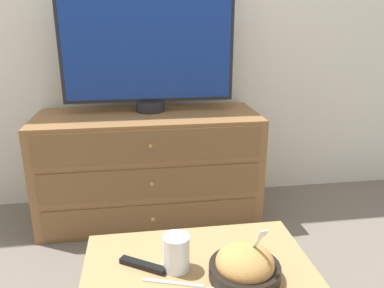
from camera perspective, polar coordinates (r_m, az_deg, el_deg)
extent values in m
plane|color=#70665B|center=(2.60, -7.46, -7.75)|extent=(12.00, 12.00, 0.00)
cube|color=olive|center=(2.23, -6.47, -3.43)|extent=(1.26, 0.48, 0.63)
cube|color=brown|center=(2.09, -5.98, -11.27)|extent=(1.16, 0.01, 0.17)
sphere|color=tan|center=(2.09, -5.97, -11.35)|extent=(0.02, 0.02, 0.02)
cube|color=brown|center=(2.00, -6.18, -6.01)|extent=(1.16, 0.01, 0.17)
sphere|color=tan|center=(1.99, -6.17, -6.08)|extent=(0.02, 0.02, 0.02)
cube|color=brown|center=(1.92, -6.39, -0.28)|extent=(1.16, 0.01, 0.17)
sphere|color=tan|center=(1.92, -6.38, -0.34)|extent=(0.02, 0.02, 0.02)
cylinder|color=#232328|center=(2.20, -6.38, 5.72)|extent=(0.17, 0.17, 0.06)
cube|color=#232328|center=(2.16, -6.74, 15.27)|extent=(0.97, 0.04, 0.67)
cube|color=navy|center=(2.14, -6.71, 15.24)|extent=(0.93, 0.01, 0.63)
cube|color=tan|center=(1.18, 1.50, -20.11)|extent=(0.71, 0.57, 0.02)
cylinder|color=#9C7549|center=(1.57, 11.96, -19.02)|extent=(0.04, 0.04, 0.39)
cylinder|color=black|center=(1.17, 8.00, -18.65)|extent=(0.21, 0.21, 0.04)
ellipsoid|color=tan|center=(1.16, 8.07, -17.46)|extent=(0.17, 0.17, 0.10)
cube|color=white|center=(1.14, 9.45, -15.16)|extent=(0.02, 0.10, 0.14)
cube|color=white|center=(1.06, 10.75, -13.27)|extent=(0.03, 0.03, 0.03)
cylinder|color=beige|center=(1.19, -2.37, -17.09)|extent=(0.07, 0.07, 0.07)
cylinder|color=white|center=(1.18, -2.38, -16.23)|extent=(0.08, 0.08, 0.11)
cube|color=white|center=(1.15, -2.90, -20.39)|extent=(0.17, 0.07, 0.01)
cube|color=black|center=(1.22, -7.53, -17.85)|extent=(0.14, 0.11, 0.02)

